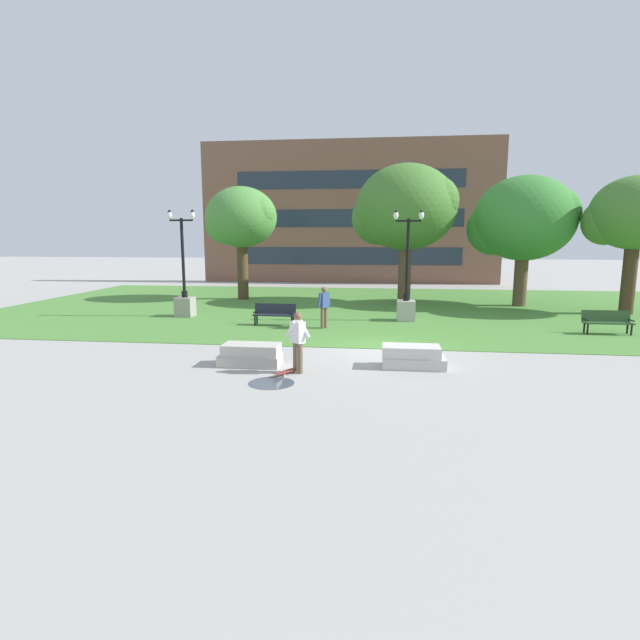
{
  "coord_description": "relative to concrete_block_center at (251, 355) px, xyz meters",
  "views": [
    {
      "loc": [
        -0.06,
        -16.56,
        3.77
      ],
      "look_at": [
        -1.9,
        -1.4,
        1.2
      ],
      "focal_mm": 28.0,
      "sensor_mm": 36.0,
      "label": 1
    }
  ],
  "objects": [
    {
      "name": "ground_plane",
      "position": [
        3.82,
        2.57,
        -0.31
      ],
      "size": [
        140.0,
        140.0,
        0.0
      ],
      "primitive_type": "plane",
      "color": "#A3A09B"
    },
    {
      "name": "grass_lawn",
      "position": [
        3.82,
        12.57,
        -0.3
      ],
      "size": [
        40.0,
        20.0,
        0.02
      ],
      "primitive_type": "cube",
      "color": "#4C8438",
      "rests_on": "ground"
    },
    {
      "name": "concrete_block_center",
      "position": [
        0.0,
        0.0,
        0.0
      ],
      "size": [
        1.8,
        0.9,
        0.64
      ],
      "color": "#B2ADA3",
      "rests_on": "ground"
    },
    {
      "name": "concrete_block_left",
      "position": [
        4.73,
        0.32,
        0.0
      ],
      "size": [
        1.81,
        0.9,
        0.64
      ],
      "color": "#BCB7B2",
      "rests_on": "ground"
    },
    {
      "name": "person_skateboarder",
      "position": [
        1.52,
        -0.65,
        0.66
      ],
      "size": [
        0.77,
        0.45,
        1.71
      ],
      "color": "brown",
      "rests_on": "ground"
    },
    {
      "name": "skateboard",
      "position": [
        1.25,
        -0.84,
        -0.22
      ],
      "size": [
        0.72,
        0.97,
        0.14
      ],
      "color": "maroon",
      "rests_on": "ground"
    },
    {
      "name": "puddle",
      "position": [
        0.99,
        -1.74,
        -0.3
      ],
      "size": [
        1.21,
        1.21,
        0.01
      ],
      "primitive_type": "cylinder",
      "color": "#47515B",
      "rests_on": "ground"
    },
    {
      "name": "park_bench_near_left",
      "position": [
        -0.7,
        6.67,
        0.23
      ],
      "size": [
        1.81,
        0.58,
        0.9
      ],
      "color": "#1E232D",
      "rests_on": "grass_lawn"
    },
    {
      "name": "park_bench_near_right",
      "position": [
        12.54,
        6.29,
        0.23
      ],
      "size": [
        1.81,
        0.56,
        0.9
      ],
      "color": "#284723",
      "rests_on": "grass_lawn"
    },
    {
      "name": "lamp_post_left",
      "position": [
        -5.42,
        8.48,
        0.72
      ],
      "size": [
        1.32,
        0.8,
        4.98
      ],
      "color": "gray",
      "rests_on": "grass_lawn"
    },
    {
      "name": "lamp_post_center",
      "position": [
        4.93,
        8.5,
        0.71
      ],
      "size": [
        1.32,
        0.8,
        4.91
      ],
      "color": "#ADA89E",
      "rests_on": "grass_lawn"
    },
    {
      "name": "tree_far_left",
      "position": [
        15.68,
        11.81,
        4.47
      ],
      "size": [
        4.3,
        4.09,
        6.59
      ],
      "color": "#42301E",
      "rests_on": "grass_lawn"
    },
    {
      "name": "tree_near_left",
      "position": [
        -4.52,
        15.26,
        4.48
      ],
      "size": [
        4.4,
        4.19,
        6.64
      ],
      "color": "#4C3823",
      "rests_on": "grass_lawn"
    },
    {
      "name": "tree_far_right",
      "position": [
        5.03,
        14.54,
        4.96
      ],
      "size": [
        5.81,
        5.53,
        7.68
      ],
      "color": "brown",
      "rests_on": "grass_lawn"
    },
    {
      "name": "tree_near_right",
      "position": [
        11.25,
        14.18,
        4.33
      ],
      "size": [
        5.53,
        5.27,
        6.93
      ],
      "color": "brown",
      "rests_on": "grass_lawn"
    },
    {
      "name": "person_bystander_near_lawn",
      "position": [
        1.48,
        6.16,
        0.68
      ],
      "size": [
        0.52,
        0.77,
        1.71
      ],
      "color": "brown",
      "rests_on": "grass_lawn"
    },
    {
      "name": "building_facade_distant",
      "position": [
        1.12,
        27.07,
        5.35
      ],
      "size": [
        24.05,
        1.03,
        11.33
      ],
      "color": "brown",
      "rests_on": "ground"
    }
  ]
}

